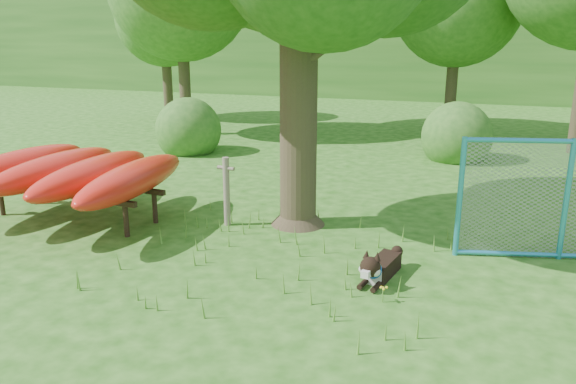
% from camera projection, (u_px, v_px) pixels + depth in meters
% --- Properties ---
extents(ground, '(80.00, 80.00, 0.00)m').
position_uv_depth(ground, '(241.00, 290.00, 7.13)').
color(ground, '#1E5410').
rests_on(ground, ground).
extents(wooden_post, '(0.32, 0.12, 1.18)m').
position_uv_depth(wooden_post, '(227.00, 190.00, 9.41)').
color(wooden_post, '#6F6253').
rests_on(wooden_post, ground).
extents(kayak_rack, '(3.49, 3.42, 1.11)m').
position_uv_depth(kayak_rack, '(73.00, 172.00, 9.67)').
color(kayak_rack, black).
rests_on(kayak_rack, ground).
extents(husky_dog, '(0.43, 1.14, 0.51)m').
position_uv_depth(husky_dog, '(379.00, 267.00, 7.37)').
color(husky_dog, black).
rests_on(husky_dog, ground).
extents(fence_section, '(2.94, 0.83, 2.94)m').
position_uv_depth(fence_section, '(566.00, 200.00, 7.90)').
color(fence_section, '#2991C1').
rests_on(fence_section, ground).
extents(wildflower_clump, '(0.10, 0.10, 0.21)m').
position_uv_depth(wildflower_clump, '(383.00, 289.00, 6.76)').
color(wildflower_clump, '#568F2E').
rests_on(wildflower_clump, ground).
extents(bg_tree_c, '(4.00, 4.00, 6.12)m').
position_uv_depth(bg_tree_c, '(458.00, 2.00, 17.30)').
color(bg_tree_c, '#342B1C').
rests_on(bg_tree_c, ground).
extents(bg_tree_f, '(3.60, 3.60, 5.55)m').
position_uv_depth(bg_tree_f, '(164.00, 18.00, 20.85)').
color(bg_tree_f, '#342B1C').
rests_on(bg_tree_f, ground).
extents(shrub_left, '(1.80, 1.80, 1.80)m').
position_uv_depth(shrub_left, '(189.00, 152.00, 15.56)').
color(shrub_left, '#2C5F1F').
rests_on(shrub_left, ground).
extents(shrub_mid, '(1.80, 1.80, 1.80)m').
position_uv_depth(shrub_mid, '(455.00, 159.00, 14.62)').
color(shrub_mid, '#2C5F1F').
rests_on(shrub_mid, ground).
extents(wooded_hillside, '(80.00, 12.00, 6.00)m').
position_uv_depth(wooded_hillside, '(446.00, 37.00, 31.66)').
color(wooded_hillside, '#2C5F1F').
rests_on(wooded_hillside, ground).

